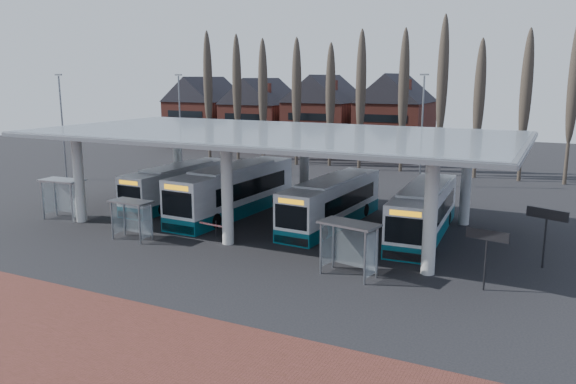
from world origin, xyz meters
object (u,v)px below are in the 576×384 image
at_px(shelter_1, 133,211).
at_px(shelter_0, 64,190).
at_px(bus_1, 234,191).
at_px(bus_2, 332,203).
at_px(bus_3, 424,212).
at_px(shelter_2, 350,237).
at_px(bus_0, 179,186).

bearing_deg(shelter_1, shelter_0, 168.84).
xyz_separation_m(bus_1, shelter_0, (-9.97, -6.62, 0.38)).
distance_m(bus_2, bus_3, 6.20).
distance_m(bus_1, bus_2, 7.63).
bearing_deg(shelter_0, bus_3, 11.50).
relative_size(bus_1, bus_3, 1.11).
relative_size(shelter_1, shelter_2, 0.84).
bearing_deg(shelter_2, shelter_1, -169.45).
xyz_separation_m(bus_3, shelter_0, (-23.80, -6.88, 0.56)).
xyz_separation_m(bus_2, shelter_0, (-17.60, -6.84, 0.56)).
height_order(shelter_1, shelter_2, shelter_2).
bearing_deg(bus_1, bus_0, 174.51).
relative_size(bus_0, bus_1, 0.86).
xyz_separation_m(bus_2, shelter_1, (-9.71, -8.74, 0.29)).
bearing_deg(bus_2, shelter_2, -60.05).
bearing_deg(shelter_1, shelter_2, 1.61).
distance_m(bus_1, bus_3, 13.83).
relative_size(bus_2, bus_3, 1.00).
height_order(bus_0, shelter_0, bus_0).
bearing_deg(bus_0, shelter_1, -68.82).
xyz_separation_m(bus_3, shelter_2, (-1.65, -8.96, 0.51)).
bearing_deg(shelter_0, shelter_1, -18.14).
bearing_deg(bus_3, bus_2, 177.40).
bearing_deg(shelter_0, bus_0, 54.81).
distance_m(bus_1, shelter_0, 11.98).
xyz_separation_m(bus_0, shelter_2, (17.78, -9.48, 0.56)).
bearing_deg(bus_2, bus_1, -175.42).
bearing_deg(bus_2, bus_3, 3.27).
height_order(bus_0, bus_3, bus_3).
distance_m(bus_2, shelter_0, 18.89).
xyz_separation_m(shelter_0, shelter_2, (22.15, -2.08, -0.05)).
height_order(bus_1, bus_3, bus_1).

